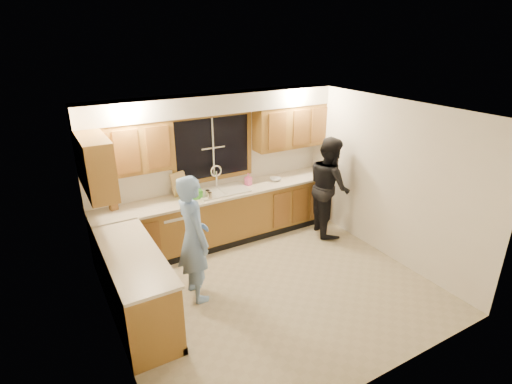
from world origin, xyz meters
TOP-DOWN VIEW (x-y plane):
  - floor at (0.00, 0.00)m, footprint 4.20×4.20m
  - ceiling at (0.00, 0.00)m, footprint 4.20×4.20m
  - wall_back at (0.00, 1.90)m, footprint 4.20×0.00m
  - wall_left at (-2.10, 0.00)m, footprint 0.00×3.80m
  - wall_right at (2.10, 0.00)m, footprint 0.00×3.80m
  - base_cabinets_back at (0.00, 1.60)m, footprint 4.20×0.60m
  - base_cabinets_left at (-1.80, 0.35)m, footprint 0.60×1.90m
  - countertop_back at (0.00, 1.58)m, footprint 4.20×0.63m
  - countertop_left at (-1.79, 0.35)m, footprint 0.63×1.90m
  - upper_cabinets_left at (-1.43, 1.73)m, footprint 1.35×0.33m
  - upper_cabinets_right at (1.43, 1.73)m, footprint 1.35×0.33m
  - upper_cabinets_return at (-1.94, 1.12)m, footprint 0.33×0.90m
  - soffit at (0.00, 1.72)m, footprint 4.20×0.35m
  - window_frame at (0.00, 1.89)m, footprint 1.44×0.03m
  - sink at (0.00, 1.60)m, footprint 0.86×0.52m
  - dishwasher at (-0.85, 1.59)m, footprint 0.60×0.56m
  - stove at (-1.80, -0.22)m, footprint 0.58×0.75m
  - man at (-0.98, 0.39)m, footprint 0.44×0.65m
  - woman at (1.78, 0.98)m, footprint 0.89×1.02m
  - knife_block at (-1.70, 1.75)m, footprint 0.13×0.11m
  - cutting_board at (-0.65, 1.82)m, footprint 0.30×0.19m
  - dish_crate at (-0.52, 1.61)m, footprint 0.32×0.30m
  - soap_bottle at (0.53, 1.64)m, footprint 0.12×0.12m
  - bowl at (1.05, 1.59)m, footprint 0.25×0.25m
  - can_left at (-0.31, 1.38)m, footprint 0.09×0.09m
  - can_right at (-0.31, 1.46)m, footprint 0.09×0.09m

SIDE VIEW (x-z plane):
  - floor at x=0.00m, z-range 0.00..0.00m
  - dishwasher at x=-0.85m, z-range 0.00..0.82m
  - base_cabinets_back at x=0.00m, z-range 0.00..0.88m
  - base_cabinets_left at x=-1.80m, z-range 0.00..0.88m
  - stove at x=-1.80m, z-range 0.00..0.90m
  - sink at x=0.00m, z-range 0.58..1.15m
  - woman at x=1.78m, z-range 0.00..1.75m
  - man at x=-0.98m, z-range 0.00..1.76m
  - countertop_back at x=0.00m, z-range 0.88..0.92m
  - countertop_left at x=-1.79m, z-range 0.88..0.92m
  - bowl at x=1.05m, z-range 0.92..0.97m
  - can_left at x=-0.31m, z-range 0.92..1.04m
  - dish_crate at x=-0.52m, z-range 0.92..1.05m
  - can_right at x=-0.31m, z-range 0.92..1.05m
  - knife_block at x=-1.70m, z-range 0.92..1.12m
  - soap_bottle at x=0.53m, z-range 0.92..1.13m
  - cutting_board at x=-0.65m, z-range 0.92..1.30m
  - wall_back at x=0.00m, z-range -0.85..3.35m
  - wall_left at x=-2.10m, z-range -0.65..3.15m
  - wall_right at x=2.10m, z-range -0.65..3.15m
  - window_frame at x=0.00m, z-range 1.03..2.17m
  - upper_cabinets_left at x=-1.43m, z-range 1.45..2.20m
  - upper_cabinets_right at x=1.43m, z-range 1.45..2.20m
  - upper_cabinets_return at x=-1.94m, z-range 1.45..2.20m
  - soffit at x=0.00m, z-range 2.20..2.50m
  - ceiling at x=0.00m, z-range 2.50..2.50m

